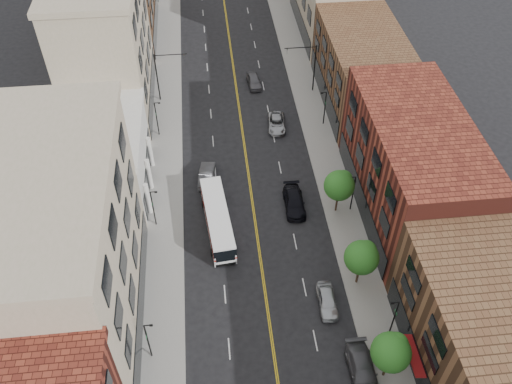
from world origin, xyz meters
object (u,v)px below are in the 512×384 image
object	(u,v)px
car_lane_c	(254,81)
car_parked_mid	(362,371)
car_parked_far	(327,301)
car_lane_a	(294,202)
car_lane_b	(277,123)
city_bus	(218,219)
car_lane_behind	(207,175)

from	to	relation	value
car_lane_c	car_parked_mid	bearing A→B (deg)	-88.86
car_parked_far	car_parked_mid	bearing A→B (deg)	-76.10
car_parked_far	car_lane_c	xyz separation A→B (m)	(-3.15, 38.65, 0.01)
car_parked_mid	car_lane_a	size ratio (longest dim) A/B	1.04
car_lane_a	car_lane_b	xyz separation A→B (m)	(-0.04, 14.89, -0.11)
city_bus	car_lane_c	xyz separation A→B (m)	(6.83, 27.59, -0.87)
car_lane_a	car_lane_b	world-z (taller)	car_lane_a
city_bus	car_lane_c	bearing A→B (deg)	70.69
car_parked_mid	car_lane_b	size ratio (longest dim) A/B	1.16
car_parked_far	car_lane_a	world-z (taller)	car_lane_a
car_parked_far	car_lane_b	xyz separation A→B (m)	(-1.16, 28.39, -0.07)
car_lane_b	car_parked_mid	bearing A→B (deg)	-80.75
car_lane_b	car_parked_far	bearing A→B (deg)	-82.81
car_parked_mid	car_lane_b	world-z (taller)	car_parked_mid
car_parked_far	car_lane_c	world-z (taller)	car_lane_c
city_bus	car_lane_b	world-z (taller)	city_bus
city_bus	car_lane_behind	world-z (taller)	city_bus
car_parked_far	city_bus	bearing A→B (deg)	133.85
car_parked_far	car_lane_b	size ratio (longest dim) A/B	0.90
car_lane_behind	car_lane_b	distance (m)	13.48
city_bus	car_parked_mid	xyz separation A→B (m)	(11.57, -18.54, -0.80)
car_lane_behind	car_lane_a	xyz separation A→B (m)	(9.75, -5.54, -0.01)
city_bus	car_parked_far	xyz separation A→B (m)	(9.97, -11.06, -0.88)
car_parked_mid	car_parked_far	distance (m)	7.65
car_parked_mid	car_lane_behind	size ratio (longest dim) A/B	1.16
car_lane_a	car_lane_c	size ratio (longest dim) A/B	1.24
car_lane_a	car_lane_b	size ratio (longest dim) A/B	1.12
car_lane_c	city_bus	bearing A→B (deg)	-108.64
city_bus	car_lane_a	xyz separation A→B (m)	(8.85, 2.44, -0.83)
car_lane_b	car_lane_a	bearing A→B (deg)	-85.01
car_parked_far	car_lane_a	size ratio (longest dim) A/B	0.80
city_bus	car_lane_behind	xyz separation A→B (m)	(-0.90, 7.98, -0.82)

